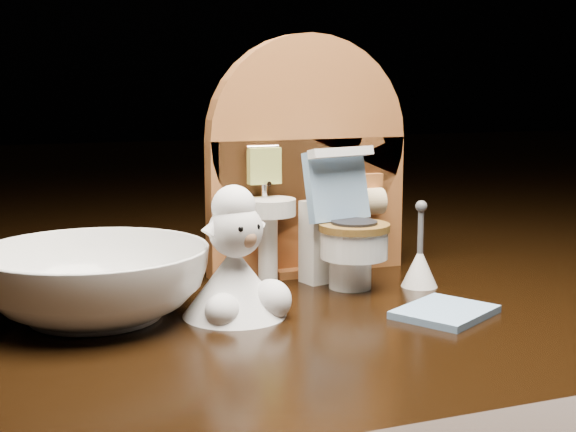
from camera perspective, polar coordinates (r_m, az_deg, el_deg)
name	(u,v)px	position (r m, az deg, el deg)	size (l,w,h in m)	color
backdrop_panel	(306,170)	(0.51, 1.32, 3.30)	(0.13, 0.05, 0.15)	#9E5A2B
toy_toilet	(343,235)	(0.48, 3.91, -1.39)	(0.05, 0.06, 0.08)	white
bath_mat	(445,312)	(0.43, 11.10, -6.71)	(0.05, 0.04, 0.00)	#739AC2
toilet_brush	(420,264)	(0.49, 9.35, -3.39)	(0.02, 0.02, 0.05)	white
plush_lamb	(236,270)	(0.42, -3.68, -3.88)	(0.05, 0.05, 0.07)	white
ceramic_bowl	(95,283)	(0.43, -13.58, -4.63)	(0.12, 0.12, 0.04)	white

